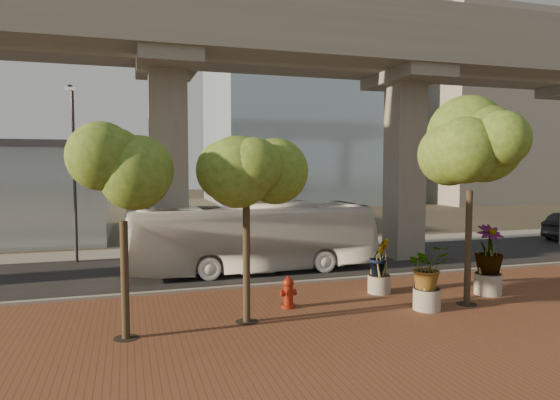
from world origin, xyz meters
name	(u,v)px	position (x,y,z in m)	size (l,w,h in m)	color
ground	(309,273)	(0.00, 0.00, 0.00)	(160.00, 160.00, 0.00)	#353126
brick_plaza	(403,327)	(0.00, -8.00, 0.03)	(70.00, 13.00, 0.06)	brown
asphalt_road	(295,264)	(0.00, 2.00, 0.02)	(90.00, 8.00, 0.04)	black
curb_strip	(326,281)	(0.00, -2.00, 0.08)	(70.00, 0.25, 0.16)	gray
far_sidewalk	(265,246)	(0.00, 7.50, 0.03)	(90.00, 3.00, 0.06)	gray
transit_viaduct	(295,115)	(0.00, 2.00, 7.29)	(72.00, 5.60, 12.40)	gray
midrise_block	(480,112)	(38.00, 36.00, 12.00)	(18.00, 16.00, 24.00)	gray
transit_bus	(253,238)	(-2.37, 0.88, 1.58)	(2.67, 11.37, 3.17)	white
fire_hydrant	(288,292)	(-2.67, -5.12, 0.58)	(0.54, 0.48, 1.08)	maroon
planter_front	(427,270)	(1.67, -6.72, 1.40)	(2.00, 2.00, 2.20)	gray
planter_right	(489,253)	(5.00, -5.65, 1.62)	(2.42, 2.42, 2.58)	gray
planter_left	(379,259)	(1.21, -4.28, 1.33)	(1.90, 1.90, 2.09)	gray
street_tree_far_west	(123,187)	(-7.91, -6.65, 4.27)	(3.25, 3.25, 5.72)	#403524
street_tree_near_west	(246,167)	(-4.36, -6.22, 4.80)	(3.51, 3.51, 6.36)	#403524
street_tree_near_east	(471,154)	(3.36, -6.57, 5.24)	(4.28, 4.28, 7.15)	#403524
streetlamp_west	(74,162)	(-10.26, 5.52, 5.01)	(0.43, 1.24, 8.58)	#333339
streetlamp_east	(416,176)	(9.51, 6.47, 4.16)	(0.35, 1.03, 7.12)	#2D2C31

